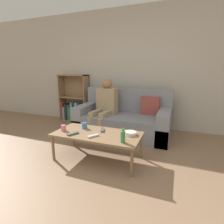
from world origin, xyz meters
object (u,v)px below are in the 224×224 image
(bottle, at_px, (123,137))
(bookshelf, at_px, (74,104))
(cup_far, at_px, (84,126))
(cup_near, at_px, (63,128))
(person_adult, at_px, (105,102))
(couch, at_px, (124,120))
(tv_remote_0, at_px, (93,136))
(snack_bowl, at_px, (131,133))
(tv_remote_1, at_px, (73,134))
(coffee_table, at_px, (97,135))
(tv_remote_2, at_px, (102,130))

(bottle, bearing_deg, bookshelf, 136.18)
(cup_far, bearing_deg, cup_near, -139.71)
(bookshelf, xyz_separation_m, person_adult, (1.13, -0.56, 0.21))
(couch, bearing_deg, cup_near, -113.72)
(tv_remote_0, bearing_deg, couch, 121.87)
(cup_near, xyz_separation_m, cup_far, (0.24, 0.20, 0.00))
(couch, distance_m, snack_bowl, 1.15)
(cup_far, relative_size, tv_remote_1, 0.53)
(coffee_table, bearing_deg, cup_near, -170.80)
(tv_remote_2, xyz_separation_m, snack_bowl, (0.44, -0.02, 0.01))
(cup_near, bearing_deg, cup_far, 40.29)
(bookshelf, relative_size, person_adult, 1.04)
(couch, distance_m, tv_remote_2, 1.05)
(bottle, bearing_deg, couch, 106.85)
(tv_remote_1, bearing_deg, bookshelf, 148.94)
(coffee_table, height_order, cup_near, cup_near)
(coffee_table, xyz_separation_m, tv_remote_0, (0.01, -0.14, 0.05))
(snack_bowl, bearing_deg, coffee_table, -166.54)
(cup_near, height_order, tv_remote_2, cup_near)
(snack_bowl, bearing_deg, tv_remote_1, -159.60)
(bookshelf, xyz_separation_m, bottle, (1.91, -1.83, 0.04))
(couch, bearing_deg, tv_remote_2, -90.55)
(couch, bearing_deg, person_adult, -166.58)
(couch, xyz_separation_m, snack_bowl, (0.43, -1.06, 0.13))
(tv_remote_0, bearing_deg, cup_far, 169.97)
(bookshelf, height_order, tv_remote_2, bookshelf)
(cup_near, xyz_separation_m, tv_remote_0, (0.52, -0.06, -0.03))
(tv_remote_0, xyz_separation_m, tv_remote_2, (0.02, 0.27, 0.00))
(cup_far, height_order, snack_bowl, cup_far)
(tv_remote_1, bearing_deg, cup_near, -175.27)
(tv_remote_1, bearing_deg, snack_bowl, 46.58)
(person_adult, relative_size, cup_near, 13.06)
(tv_remote_0, height_order, tv_remote_1, same)
(cup_near, bearing_deg, bookshelf, 118.69)
(coffee_table, height_order, person_adult, person_adult)
(couch, xyz_separation_m, cup_near, (-0.55, -1.25, 0.15))
(cup_far, bearing_deg, tv_remote_2, 1.60)
(tv_remote_0, xyz_separation_m, bottle, (0.44, -0.04, 0.07))
(person_adult, bearing_deg, snack_bowl, -43.72)
(cup_near, xyz_separation_m, bottle, (0.96, -0.10, 0.03))
(couch, height_order, person_adult, person_adult)
(tv_remote_2, distance_m, snack_bowl, 0.44)
(cup_near, distance_m, bottle, 0.96)
(cup_near, distance_m, tv_remote_2, 0.58)
(couch, height_order, tv_remote_2, couch)
(couch, relative_size, snack_bowl, 10.99)
(person_adult, xyz_separation_m, cup_near, (-0.18, -1.16, -0.20))
(cup_near, distance_m, tv_remote_0, 0.53)
(coffee_table, distance_m, snack_bowl, 0.48)
(bookshelf, relative_size, coffee_table, 0.94)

